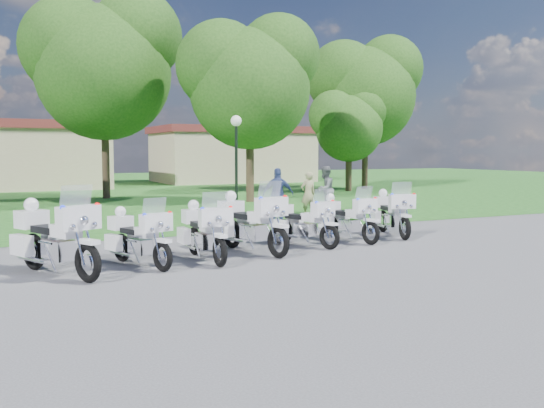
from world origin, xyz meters
name	(u,v)px	position (x,y,z in m)	size (l,w,h in m)	color
ground	(273,249)	(0.00, 0.00, 0.00)	(100.00, 100.00, 0.00)	#4F4F54
grass_lawn	(89,187)	(0.00, 27.00, 0.00)	(100.00, 48.00, 0.01)	#1F571B
motorcycle_0	(54,237)	(-4.95, -0.93, 0.72)	(1.50, 2.37, 1.71)	black
motorcycle_1	(138,236)	(-3.35, -0.68, 0.59)	(1.11, 2.03, 1.41)	black
motorcycle_2	(204,231)	(-1.92, -0.62, 0.62)	(0.73, 2.22, 1.49)	black
motorcycle_3	(250,222)	(-0.65, -0.13, 0.69)	(1.15, 2.44, 1.66)	black
motorcycle_4	(302,221)	(0.89, 0.22, 0.60)	(1.12, 2.04, 1.42)	black
motorcycle_5	(347,217)	(2.32, 0.43, 0.60)	(0.89, 2.13, 1.43)	black
motorcycle_6	(392,212)	(3.95, 0.71, 0.63)	(1.11, 2.19, 1.50)	black
lamp_post	(236,138)	(3.11, 9.86, 2.84)	(0.44, 0.44, 3.72)	black
tree_1	(102,60)	(-0.73, 17.41, 6.65)	(7.53, 6.43, 10.04)	#38281C
tree_2	(248,77)	(4.78, 12.47, 5.59)	(6.33, 5.40, 8.44)	#38281C
tree_3	(348,122)	(12.86, 16.77, 3.97)	(4.50, 3.84, 6.00)	#38281C
tree_4	(365,87)	(14.89, 18.16, 6.15)	(6.96, 5.94, 9.29)	#38281C
building_east	(232,154)	(11.00, 30.00, 2.07)	(11.44, 7.28, 4.10)	tan
bystander_a	(308,194)	(4.22, 5.90, 0.78)	(0.57, 0.37, 1.56)	tan
bystander_b	(325,190)	(5.36, 6.67, 0.87)	(0.85, 0.66, 1.75)	slate
bystander_c	(278,194)	(2.72, 5.27, 0.87)	(1.02, 0.42, 1.73)	navy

